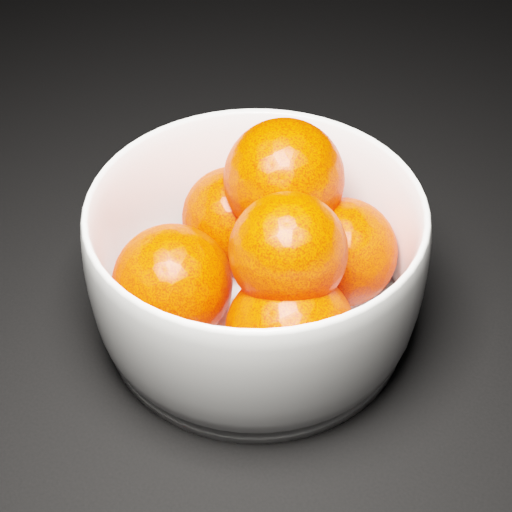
% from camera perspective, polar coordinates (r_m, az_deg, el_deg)
% --- Properties ---
extents(ground, '(3.00, 3.00, 0.00)m').
position_cam_1_polar(ground, '(0.71, 13.09, 7.91)').
color(ground, black).
rests_on(ground, ground).
extents(bowl, '(0.23, 0.23, 0.11)m').
position_cam_1_polar(bowl, '(0.49, 0.00, -0.48)').
color(bowl, white).
rests_on(bowl, ground).
extents(orange_pile, '(0.18, 0.18, 0.13)m').
position_cam_1_polar(orange_pile, '(0.48, 0.87, 0.34)').
color(orange_pile, '#FD2300').
rests_on(orange_pile, bowl).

